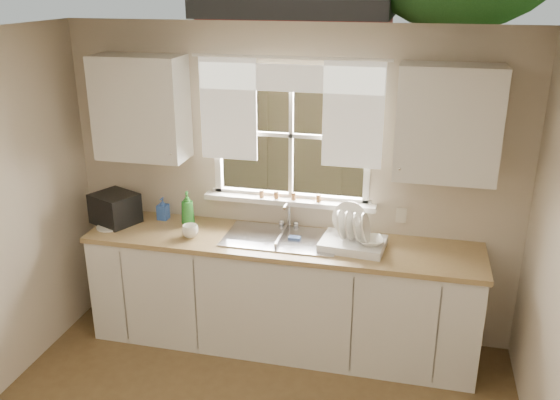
% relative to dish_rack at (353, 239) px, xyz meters
% --- Properties ---
extents(room_walls, '(3.62, 4.02, 2.50)m').
position_rel_dish_rack_xyz_m(room_walls, '(-0.55, -1.75, 0.26)').
color(room_walls, beige).
rests_on(room_walls, ground).
extents(ceiling, '(3.60, 4.00, 0.02)m').
position_rel_dish_rack_xyz_m(ceiling, '(-0.55, -1.69, 1.52)').
color(ceiling, silver).
rests_on(ceiling, room_walls).
extents(window, '(1.38, 0.16, 1.06)m').
position_rel_dish_rack_xyz_m(window, '(-0.55, 0.32, 0.51)').
color(window, white).
rests_on(window, room_walls).
extents(curtains, '(1.50, 0.03, 0.81)m').
position_rel_dish_rack_xyz_m(curtains, '(-0.55, 0.26, 0.95)').
color(curtains, white).
rests_on(curtains, room_walls).
extents(base_cabinets, '(3.00, 0.62, 0.87)m').
position_rel_dish_rack_xyz_m(base_cabinets, '(-0.55, -0.01, -0.54)').
color(base_cabinets, silver).
rests_on(base_cabinets, ground).
extents(countertop, '(3.04, 0.65, 0.04)m').
position_rel_dish_rack_xyz_m(countertop, '(-0.55, -0.01, -0.09)').
color(countertop, '#9F814F').
rests_on(countertop, base_cabinets).
extents(upper_cabinet_left, '(0.70, 0.33, 0.80)m').
position_rel_dish_rack_xyz_m(upper_cabinet_left, '(-1.70, 0.14, 0.87)').
color(upper_cabinet_left, silver).
rests_on(upper_cabinet_left, room_walls).
extents(upper_cabinet_right, '(0.70, 0.33, 0.80)m').
position_rel_dish_rack_xyz_m(upper_cabinet_right, '(0.60, 0.14, 0.87)').
color(upper_cabinet_right, silver).
rests_on(upper_cabinet_right, room_walls).
extents(wall_outlet, '(0.08, 0.01, 0.12)m').
position_rel_dish_rack_xyz_m(wall_outlet, '(0.33, 0.30, 0.10)').
color(wall_outlet, beige).
rests_on(wall_outlet, room_walls).
extents(sill_jars, '(0.50, 0.04, 0.06)m').
position_rel_dish_rack_xyz_m(sill_jars, '(-0.56, 0.25, 0.20)').
color(sill_jars, brown).
rests_on(sill_jars, window).
extents(sink, '(0.88, 0.52, 0.40)m').
position_rel_dish_rack_xyz_m(sink, '(-0.55, 0.03, -0.14)').
color(sink, '#B7B7BC').
rests_on(sink, countertop).
extents(dish_rack, '(0.50, 0.39, 0.31)m').
position_rel_dish_rack_xyz_m(dish_rack, '(0.00, 0.00, 0.00)').
color(dish_rack, white).
rests_on(dish_rack, countertop).
extents(bowl, '(0.24, 0.24, 0.05)m').
position_rel_dish_rack_xyz_m(bowl, '(0.13, -0.05, 0.02)').
color(bowl, white).
rests_on(bowl, dish_rack).
extents(soap_bottle_a, '(0.14, 0.14, 0.28)m').
position_rel_dish_rack_xyz_m(soap_bottle_a, '(-1.35, 0.12, 0.07)').
color(soap_bottle_a, '#2A812B').
rests_on(soap_bottle_a, countertop).
extents(soap_bottle_b, '(0.09, 0.09, 0.19)m').
position_rel_dish_rack_xyz_m(soap_bottle_b, '(-1.60, 0.19, 0.02)').
color(soap_bottle_b, '#305AB7').
rests_on(soap_bottle_b, countertop).
extents(soap_bottle_c, '(0.15, 0.15, 0.16)m').
position_rel_dish_rack_xyz_m(soap_bottle_c, '(-1.83, 0.12, 0.01)').
color(soap_bottle_c, '#BFB29D').
rests_on(soap_bottle_c, countertop).
extents(saucer, '(0.21, 0.21, 0.01)m').
position_rel_dish_rack_xyz_m(saucer, '(-1.95, -0.08, -0.06)').
color(saucer, white).
rests_on(saucer, countertop).
extents(cup, '(0.14, 0.14, 0.10)m').
position_rel_dish_rack_xyz_m(cup, '(-1.24, -0.11, -0.02)').
color(cup, white).
rests_on(cup, countertop).
extents(black_appliance, '(0.42, 0.40, 0.25)m').
position_rel_dish_rack_xyz_m(black_appliance, '(-1.95, 0.03, 0.05)').
color(black_appliance, black).
rests_on(black_appliance, countertop).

